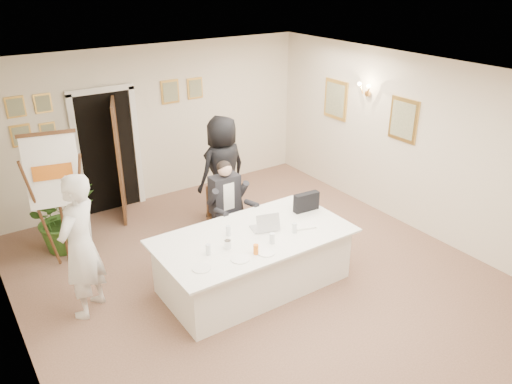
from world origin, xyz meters
The scene contains 27 objects.
floor centered at (0.00, 0.00, 0.00)m, with size 7.00×7.00×0.00m, color brown.
ceiling centered at (0.00, 0.00, 2.80)m, with size 6.00×7.00×0.02m, color white.
wall_back centered at (0.00, 3.50, 1.40)m, with size 6.00×0.10×2.80m, color beige.
wall_left centered at (-3.00, 0.00, 1.40)m, with size 0.10×7.00×2.80m, color beige.
wall_right centered at (3.00, 0.00, 1.40)m, with size 0.10×7.00×2.80m, color beige.
doorway centered at (-0.88, 3.32, 1.04)m, with size 1.14×0.86×2.20m.
pictures_back_wall centered at (-0.80, 3.47, 1.85)m, with size 3.40×0.06×0.80m, color #E7B44E, non-canonical shape.
pictures_right_wall centered at (2.97, 1.20, 1.75)m, with size 0.06×2.20×0.80m, color #E7B44E, non-canonical shape.
wall_sconce centered at (2.90, 1.20, 2.10)m, with size 0.20×0.30×0.24m, color #C58B3F, non-canonical shape.
conference_table centered at (-0.13, 0.07, 0.39)m, with size 2.59×1.39×0.78m.
seated_man centered at (0.11, 1.17, 0.71)m, with size 0.61×0.65×1.42m, color black, non-canonical shape.
flip_chart centered at (-2.10, 2.01, 0.92)m, with size 0.72×0.51×2.00m.
standing_man centered at (-2.17, 0.76, 0.93)m, with size 0.68×0.45×1.87m, color silver.
standing_woman centered at (0.54, 2.00, 0.91)m, with size 0.89×0.58×1.82m, color black.
potted_palm centered at (-2.00, 2.50, 0.55)m, with size 0.99×0.86×1.10m, color #2D531B.
laptop centered at (0.07, 0.14, 0.91)m, with size 0.32×0.35×0.28m, color #B7BABC, non-canonical shape.
laptop_bag centered at (0.90, 0.25, 0.91)m, with size 0.39×0.11×0.27m, color black.
paper_stack centered at (0.56, -0.12, 0.79)m, with size 0.28×0.20×0.03m, color white.
plate_left centered at (-1.08, -0.26, 0.78)m, with size 0.22×0.22×0.01m, color white.
plate_mid centered at (-0.60, -0.34, 0.78)m, with size 0.24×0.24×0.01m, color white.
plate_near centered at (-0.26, -0.39, 0.78)m, with size 0.22×0.22×0.01m, color white.
glass_a centered at (-0.86, -0.02, 0.84)m, with size 0.06×0.06×0.14m, color silver.
glass_b centered at (-0.05, -0.24, 0.84)m, with size 0.07×0.07×0.14m, color silver.
glass_c centered at (0.35, -0.18, 0.84)m, with size 0.06×0.06×0.14m, color silver.
glass_d centered at (-0.41, 0.24, 0.84)m, with size 0.06×0.06×0.14m, color silver.
oj_glass centered at (-0.37, -0.34, 0.84)m, with size 0.07×0.07×0.13m, color orange.
steel_jug centered at (-0.59, -0.03, 0.83)m, with size 0.09×0.09×0.11m, color silver.
Camera 1 is at (-3.31, -4.70, 4.01)m, focal length 35.00 mm.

